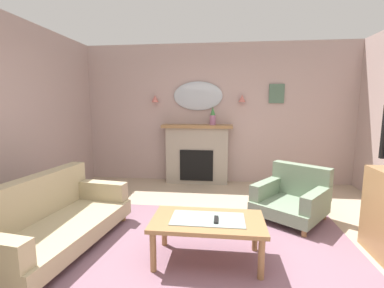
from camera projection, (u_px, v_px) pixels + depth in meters
floor at (208, 267)px, 2.69m from camera, size 6.24×6.80×0.10m
wall_back at (217, 114)px, 5.38m from camera, size 6.24×0.10×2.71m
patterned_rug at (209, 251)px, 2.88m from camera, size 3.20×2.40×0.01m
fireplace at (197, 154)px, 5.32m from camera, size 1.36×0.36×1.16m
mantel_vase_left at (213, 116)px, 5.15m from camera, size 0.11×0.11×0.34m
wall_mirror at (198, 96)px, 5.29m from camera, size 0.96×0.06×0.56m
wall_sconce_left at (155, 99)px, 5.35m from camera, size 0.14×0.14×0.14m
wall_sconce_right at (242, 98)px, 5.15m from camera, size 0.14×0.14×0.14m
framed_picture at (277, 94)px, 5.12m from camera, size 0.28×0.03×0.36m
coffee_table at (208, 225)px, 2.65m from camera, size 1.10×0.60×0.45m
tv_remote at (216, 220)px, 2.60m from camera, size 0.04×0.16×0.02m
floral_couch at (50, 219)px, 2.94m from camera, size 1.07×1.80×0.76m
armchair_in_corner at (293, 197)px, 3.68m from camera, size 1.13×1.14×0.71m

